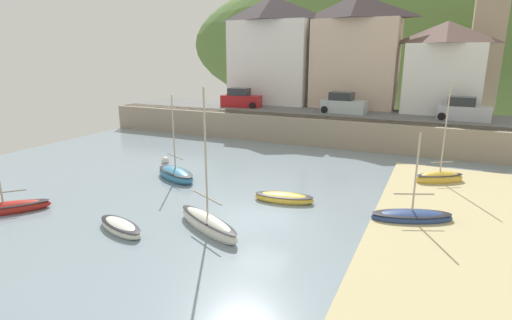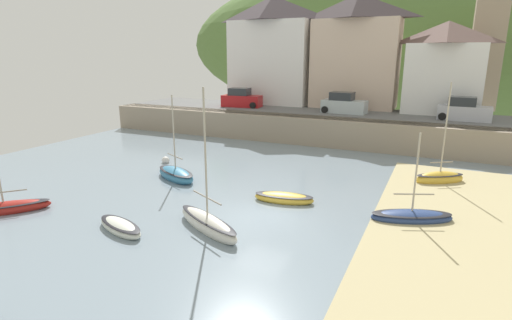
% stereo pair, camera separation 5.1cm
% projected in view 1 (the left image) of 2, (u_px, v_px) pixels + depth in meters
% --- Properties ---
extents(quay_seawall, '(48.00, 9.40, 2.40)m').
position_uv_depth(quay_seawall, '(344.00, 130.00, 34.97)').
color(quay_seawall, gray).
rests_on(quay_seawall, ground).
extents(hillside_backdrop, '(80.00, 44.00, 26.65)m').
position_uv_depth(hillside_backdrop, '(417.00, 44.00, 64.81)').
color(hillside_backdrop, '#557739').
rests_on(hillside_backdrop, ground).
extents(waterfront_building_left, '(9.13, 5.22, 11.42)m').
position_uv_depth(waterfront_building_left, '(272.00, 50.00, 44.04)').
color(waterfront_building_left, white).
rests_on(waterfront_building_left, ground).
extents(waterfront_building_centre, '(8.69, 4.53, 11.11)m').
position_uv_depth(waterfront_building_centre, '(355.00, 51.00, 40.38)').
color(waterfront_building_centre, beige).
rests_on(waterfront_building_centre, ground).
extents(waterfront_building_right, '(6.89, 6.28, 8.33)m').
position_uv_depth(waterfront_building_right, '(443.00, 67.00, 37.39)').
color(waterfront_building_right, white).
rests_on(waterfront_building_right, ground).
extents(church_with_spire, '(3.00, 3.00, 16.53)m').
position_uv_depth(church_with_spire, '(490.00, 20.00, 38.36)').
color(church_with_spire, gray).
rests_on(church_with_spire, ground).
extents(fishing_boat_green, '(3.41, 1.65, 0.66)m').
position_uv_depth(fishing_boat_green, '(284.00, 198.00, 21.82)').
color(fishing_boat_green, gold).
rests_on(fishing_boat_green, ground).
extents(motorboat_with_cabin, '(3.64, 3.90, 5.94)m').
position_uv_depth(motorboat_with_cabin, '(4.00, 208.00, 20.26)').
color(motorboat_with_cabin, '#A5211B').
rests_on(motorboat_with_cabin, ground).
extents(sailboat_nearest_shore, '(4.07, 2.70, 4.50)m').
position_uv_depth(sailboat_nearest_shore, '(412.00, 216.00, 19.25)').
color(sailboat_nearest_shore, navy).
rests_on(sailboat_nearest_shore, ground).
extents(rowboat_small_beached, '(3.24, 1.93, 0.62)m').
position_uv_depth(rowboat_small_beached, '(121.00, 227.00, 18.18)').
color(rowboat_small_beached, silver).
rests_on(rowboat_small_beached, ground).
extents(sailboat_far_left, '(3.94, 2.88, 5.60)m').
position_uv_depth(sailboat_far_left, '(176.00, 174.00, 25.77)').
color(sailboat_far_left, teal).
rests_on(sailboat_far_left, ground).
extents(sailboat_white_hull, '(4.42, 2.85, 6.70)m').
position_uv_depth(sailboat_white_hull, '(208.00, 223.00, 18.25)').
color(sailboat_white_hull, silver).
rests_on(sailboat_white_hull, ground).
extents(sailboat_blue_trim, '(3.15, 2.53, 6.44)m').
position_uv_depth(sailboat_blue_trim, '(439.00, 178.00, 24.91)').
color(sailboat_blue_trim, gold).
rests_on(sailboat_blue_trim, ground).
extents(parked_car_near_slipway, '(4.25, 2.10, 1.95)m').
position_uv_depth(parked_car_near_slipway, '(241.00, 99.00, 42.04)').
color(parked_car_near_slipway, '#AC181C').
rests_on(parked_car_near_slipway, ground).
extents(parked_car_by_wall, '(4.20, 1.97, 1.95)m').
position_uv_depth(parked_car_by_wall, '(343.00, 104.00, 37.65)').
color(parked_car_by_wall, '#B1BEC3').
rests_on(parked_car_by_wall, ground).
extents(parked_car_end_of_row, '(4.18, 1.91, 1.95)m').
position_uv_depth(parked_car_end_of_row, '(463.00, 111.00, 33.55)').
color(parked_car_end_of_row, '#B3B6C0').
rests_on(parked_car_end_of_row, ground).
extents(mooring_buoy, '(0.58, 0.58, 0.58)m').
position_uv_depth(mooring_buoy, '(165.00, 160.00, 29.59)').
color(mooring_buoy, silver).
rests_on(mooring_buoy, ground).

